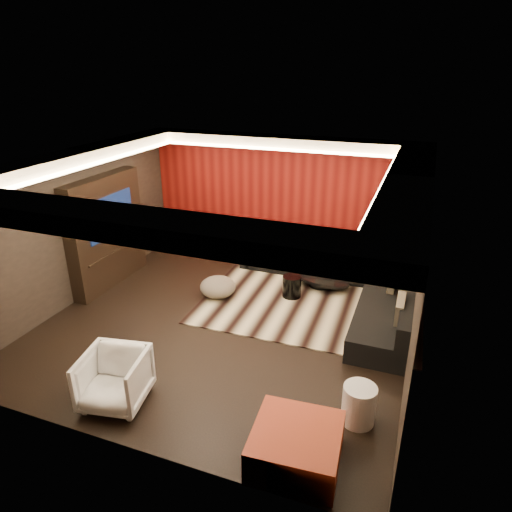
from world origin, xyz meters
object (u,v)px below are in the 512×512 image
at_px(sectional_sofa, 347,279).
at_px(coffee_table, 320,280).
at_px(orange_ottoman, 296,446).
at_px(drum_stool, 292,286).
at_px(armchair, 114,379).
at_px(white_side_table, 359,405).

bearing_deg(sectional_sofa, coffee_table, 174.50).
bearing_deg(orange_ottoman, sectional_sofa, 92.76).
distance_m(drum_stool, sectional_sofa, 1.13).
relative_size(armchair, sectional_sofa, 0.22).
bearing_deg(orange_ottoman, coffee_table, 99.68).
relative_size(white_side_table, armchair, 0.64).
xyz_separation_m(orange_ottoman, armchair, (-2.49, 0.11, 0.15)).
relative_size(orange_ottoman, armchair, 1.19).
bearing_deg(coffee_table, drum_stool, -121.81).
height_order(white_side_table, sectional_sofa, sectional_sofa).
height_order(drum_stool, orange_ottoman, drum_stool).
xyz_separation_m(orange_ottoman, sectional_sofa, (-0.21, 4.36, 0.05)).
relative_size(coffee_table, armchair, 1.55).
height_order(orange_ottoman, sectional_sofa, sectional_sofa).
relative_size(coffee_table, drum_stool, 3.00).
bearing_deg(armchair, coffee_table, 57.51).
relative_size(orange_ottoman, sectional_sofa, 0.27).
distance_m(coffee_table, drum_stool, 0.78).
relative_size(drum_stool, white_side_table, 0.81).
xyz_separation_m(white_side_table, sectional_sofa, (-0.77, 3.49, 0.00)).
distance_m(orange_ottoman, sectional_sofa, 4.37).
distance_m(coffee_table, sectional_sofa, 0.56).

